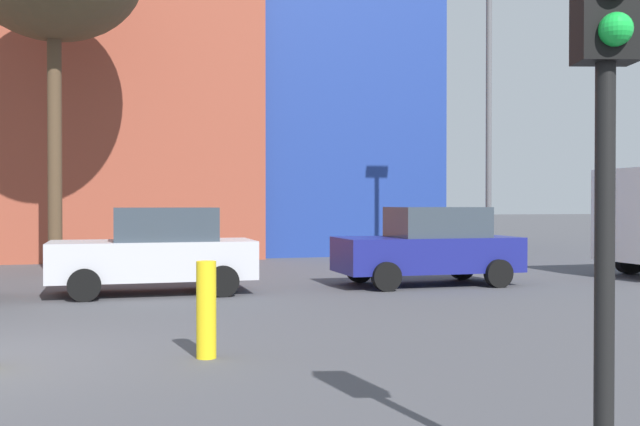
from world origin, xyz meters
TOP-DOWN VIEW (x-y plane):
  - parked_car_2 at (2.53, 6.05)m, footprint 4.10×2.01m
  - parked_car_3 at (8.62, 6.05)m, footprint 4.10×2.01m
  - traffic_light_near_right at (4.56, -5.68)m, footprint 0.41×0.40m
  - bollard_yellow_0 at (2.76, -0.60)m, footprint 0.24×0.24m
  - street_lamp at (11.57, 8.76)m, footprint 0.80×0.24m

SIDE VIEW (x-z plane):
  - bollard_yellow_0 at x=2.76m, z-range 0.00..1.17m
  - parked_car_3 at x=8.62m, z-range 0.00..1.77m
  - parked_car_2 at x=2.53m, z-range 0.00..1.77m
  - traffic_light_near_right at x=4.56m, z-range 0.86..4.47m
  - street_lamp at x=11.57m, z-range 0.54..9.40m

